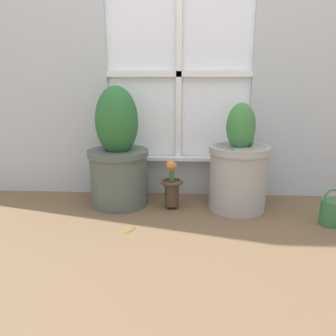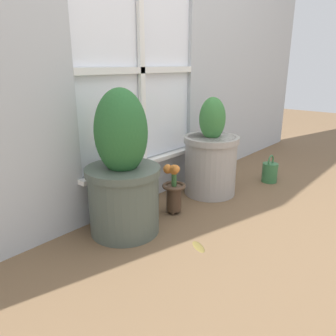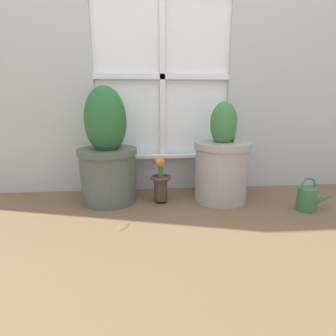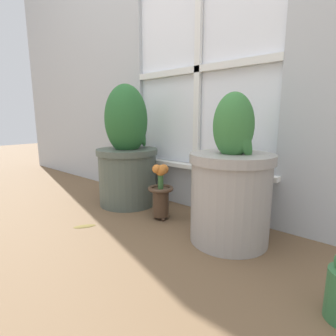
{
  "view_description": "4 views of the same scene",
  "coord_description": "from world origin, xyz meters",
  "views": [
    {
      "loc": [
        0.04,
        -1.6,
        0.77
      ],
      "look_at": [
        -0.06,
        0.31,
        0.26
      ],
      "focal_mm": 35.0,
      "sensor_mm": 36.0,
      "label": 1
    },
    {
      "loc": [
        -1.4,
        -0.82,
        0.84
      ],
      "look_at": [
        -0.03,
        0.35,
        0.27
      ],
      "focal_mm": 35.0,
      "sensor_mm": 36.0,
      "label": 2
    },
    {
      "loc": [
        -0.12,
        -1.31,
        0.65
      ],
      "look_at": [
        0.02,
        0.34,
        0.22
      ],
      "focal_mm": 28.0,
      "sensor_mm": 36.0,
      "label": 3
    },
    {
      "loc": [
        0.89,
        -0.68,
        0.54
      ],
      "look_at": [
        -0.03,
        0.36,
        0.27
      ],
      "focal_mm": 28.0,
      "sensor_mm": 36.0,
      "label": 4
    }
  ],
  "objects": [
    {
      "name": "fallen_leaf",
      "position": [
        -0.25,
        -0.03,
        0.0
      ],
      "size": [
        0.09,
        0.12,
        0.01
      ],
      "color": "brown",
      "rests_on": "ground_plane"
    },
    {
      "name": "flower_vase",
      "position": [
        -0.03,
        0.31,
        0.15
      ],
      "size": [
        0.14,
        0.14,
        0.3
      ],
      "color": "#473323",
      "rests_on": "ground_plane"
    },
    {
      "name": "ground_plane",
      "position": [
        0.0,
        0.0,
        0.0
      ],
      "size": [
        10.0,
        10.0,
        0.0
      ],
      "primitive_type": "plane",
      "color": "brown"
    },
    {
      "name": "watering_can",
      "position": [
        0.85,
        0.1,
        0.08
      ],
      "size": [
        0.2,
        0.11,
        0.21
      ],
      "color": "#336B3D",
      "rests_on": "ground_plane"
    },
    {
      "name": "potted_plant_right",
      "position": [
        0.37,
        0.32,
        0.26
      ],
      "size": [
        0.36,
        0.36,
        0.65
      ],
      "color": "#9E9993",
      "rests_on": "ground_plane"
    },
    {
      "name": "potted_plant_left",
      "position": [
        -0.37,
        0.36,
        0.32
      ],
      "size": [
        0.38,
        0.38,
        0.74
      ],
      "color": "#4C564C",
      "rests_on": "ground_plane"
    }
  ]
}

